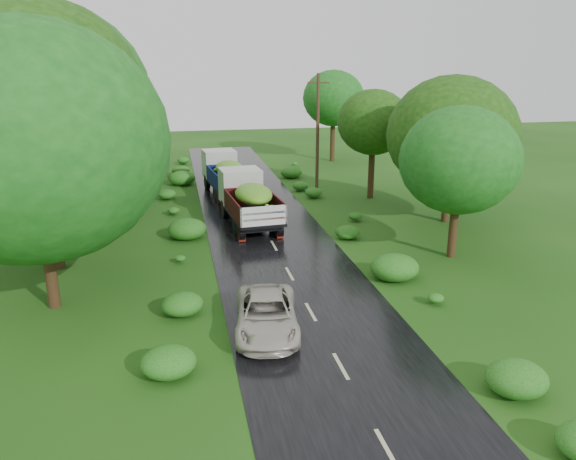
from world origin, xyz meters
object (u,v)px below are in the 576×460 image
object	(u,v)px
truck_near	(248,197)
utility_pole	(318,134)
car	(267,314)
truck_far	(225,172)

from	to	relation	value
truck_near	utility_pole	xyz separation A→B (m)	(5.73, 6.43, 2.63)
car	utility_pole	distance (m)	21.17
truck_near	utility_pole	world-z (taller)	utility_pole
truck_near	car	bearing A→B (deg)	-99.83
car	utility_pole	world-z (taller)	utility_pole
car	truck_far	bearing A→B (deg)	96.29
truck_far	utility_pole	size ratio (longest dim) A/B	0.83
truck_near	truck_far	distance (m)	8.01
truck_far	utility_pole	bearing A→B (deg)	-20.70
truck_near	utility_pole	bearing A→B (deg)	43.33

